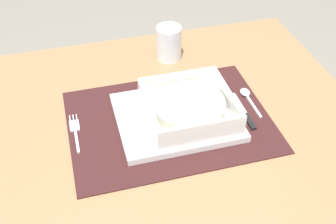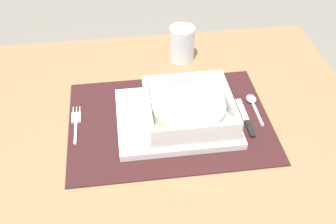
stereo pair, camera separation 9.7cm
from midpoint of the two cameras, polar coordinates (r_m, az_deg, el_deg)
name	(u,v)px [view 2 (the right image)]	position (r m, az deg, el deg)	size (l,w,h in m)	color
dining_table	(169,149)	(1.07, 2.71, -5.06)	(0.92, 0.76, 0.71)	#936D47
placemat	(168,121)	(0.99, 2.81, -1.38)	(0.46, 0.34, 0.00)	#381919
serving_plate	(176,118)	(0.98, 3.96, -0.87)	(0.27, 0.23, 0.02)	white
porridge_bowl	(189,110)	(0.96, 5.68, 0.17)	(0.19, 0.19, 0.05)	white
fork	(76,122)	(0.99, -9.49, -1.42)	(0.02, 0.13, 0.00)	silver
spoon	(252,102)	(1.06, 13.81, 1.21)	(0.02, 0.11, 0.01)	silver
butter_knife	(246,119)	(1.01, 13.11, -1.10)	(0.01, 0.14, 0.01)	black
bread_knife	(236,121)	(1.00, 11.81, -1.32)	(0.01, 0.13, 0.01)	#59331E
drinking_glass	(182,45)	(1.18, 4.24, 8.83)	(0.07, 0.07, 0.09)	white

